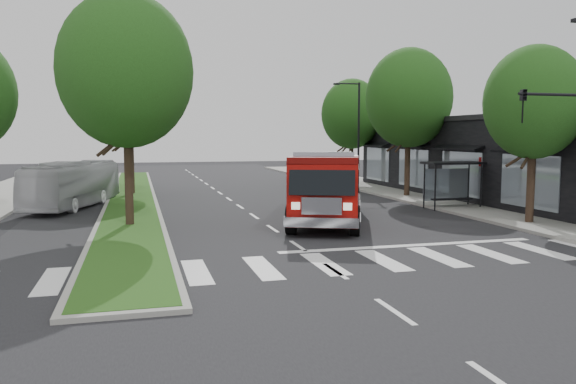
% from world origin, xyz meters
% --- Properties ---
extents(ground, '(140.00, 140.00, 0.00)m').
position_xyz_m(ground, '(0.00, 0.00, 0.00)').
color(ground, black).
rests_on(ground, ground).
extents(sidewalk_right, '(5.00, 80.00, 0.15)m').
position_xyz_m(sidewalk_right, '(12.50, 10.00, 0.07)').
color(sidewalk_right, gray).
rests_on(sidewalk_right, ground).
extents(median, '(3.00, 50.00, 0.15)m').
position_xyz_m(median, '(-6.00, 18.00, 0.08)').
color(median, gray).
rests_on(median, ground).
extents(storefront_row, '(8.00, 30.00, 5.00)m').
position_xyz_m(storefront_row, '(17.00, 10.00, 2.50)').
color(storefront_row, black).
rests_on(storefront_row, ground).
extents(bus_shelter, '(3.20, 1.60, 2.61)m').
position_xyz_m(bus_shelter, '(11.20, 8.15, 2.04)').
color(bus_shelter, black).
rests_on(bus_shelter, ground).
extents(tree_right_near, '(4.40, 4.40, 8.05)m').
position_xyz_m(tree_right_near, '(11.50, 2.00, 5.51)').
color(tree_right_near, black).
rests_on(tree_right_near, ground).
extents(tree_right_mid, '(5.60, 5.60, 9.72)m').
position_xyz_m(tree_right_mid, '(11.50, 14.00, 6.49)').
color(tree_right_mid, black).
rests_on(tree_right_mid, ground).
extents(tree_right_far, '(5.00, 5.00, 8.73)m').
position_xyz_m(tree_right_far, '(11.50, 24.00, 5.84)').
color(tree_right_far, black).
rests_on(tree_right_far, ground).
extents(tree_median_near, '(5.80, 5.80, 10.16)m').
position_xyz_m(tree_median_near, '(-6.00, 6.00, 6.81)').
color(tree_median_near, black).
rests_on(tree_median_near, ground).
extents(tree_median_far, '(5.60, 5.60, 9.72)m').
position_xyz_m(tree_median_far, '(-6.00, 20.00, 6.49)').
color(tree_median_far, black).
rests_on(tree_median_far, ground).
extents(streetlight_right_far, '(2.11, 0.20, 8.00)m').
position_xyz_m(streetlight_right_far, '(10.35, 20.00, 4.48)').
color(streetlight_right_far, black).
rests_on(streetlight_right_far, ground).
extents(fire_engine, '(6.32, 10.09, 3.37)m').
position_xyz_m(fire_engine, '(3.04, 5.47, 1.62)').
color(fire_engine, '#5F0705').
rests_on(fire_engine, ground).
extents(city_bus, '(4.73, 9.60, 2.61)m').
position_xyz_m(city_bus, '(-9.15, 14.26, 1.30)').
color(city_bus, silver).
rests_on(city_bus, ground).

